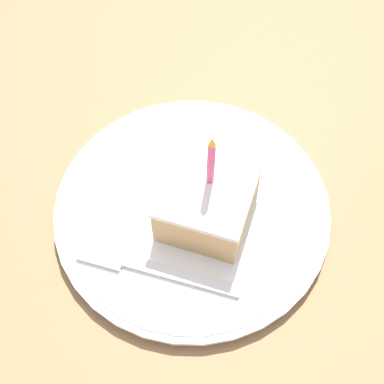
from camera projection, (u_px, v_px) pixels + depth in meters
name	position (u px, v px, depth m)	size (l,w,h in m)	color
ground_plane	(168.00, 234.00, 0.57)	(2.40, 2.40, 0.04)	olive
plate	(192.00, 209.00, 0.56)	(0.28, 0.28, 0.01)	silver
cake_slice	(209.00, 195.00, 0.52)	(0.08, 0.10, 0.12)	tan
fork	(146.00, 266.00, 0.51)	(0.16, 0.03, 0.00)	silver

